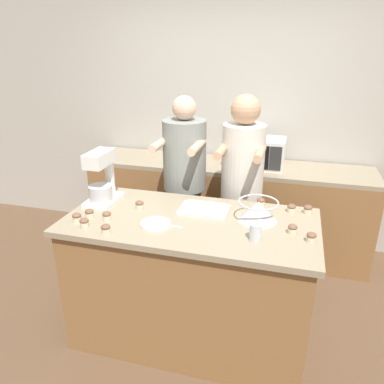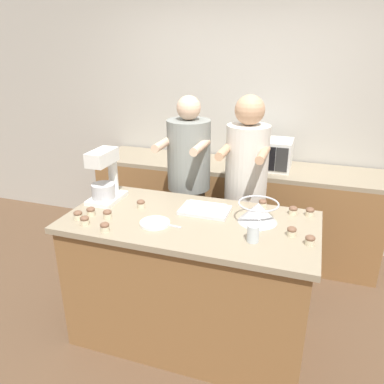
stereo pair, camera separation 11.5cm
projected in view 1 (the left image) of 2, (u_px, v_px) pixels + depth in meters
ground_plane at (191, 333)px, 2.83m from camera, size 16.00×16.00×0.00m
back_wall at (235, 115)px, 3.86m from camera, size 10.00×0.06×2.70m
island_counter at (190, 279)px, 2.66m from camera, size 1.67×0.82×0.95m
back_counter at (226, 207)px, 3.87m from camera, size 2.80×0.60×0.93m
person_left at (185, 190)px, 3.20m from camera, size 0.37×0.52×1.66m
person_right at (241, 194)px, 3.07m from camera, size 0.35×0.51×1.69m
stand_mixer at (102, 180)px, 2.69m from camera, size 0.20×0.30×0.39m
mixing_bowl at (258, 210)px, 2.45m from camera, size 0.27×0.27×0.13m
baking_tray at (204, 209)px, 2.59m from camera, size 0.34×0.22×0.04m
microwave_oven at (256, 152)px, 3.58m from camera, size 0.53×0.34×0.28m
drinking_glass at (255, 232)px, 2.21m from camera, size 0.07×0.07×0.10m
small_plate at (156, 224)px, 2.40m from camera, size 0.19×0.19×0.02m
knife at (164, 225)px, 2.40m from camera, size 0.22×0.04×0.01m
cupcake_0 at (308, 209)px, 2.56m from camera, size 0.06×0.06×0.06m
cupcake_1 at (292, 229)px, 2.29m from camera, size 0.06×0.06×0.06m
cupcake_2 at (261, 202)px, 2.68m from camera, size 0.06×0.06×0.06m
cupcake_3 at (106, 229)px, 2.29m from camera, size 0.06×0.06×0.06m
cupcake_4 at (107, 216)px, 2.46m from camera, size 0.06×0.06×0.06m
cupcake_5 at (84, 223)px, 2.37m from camera, size 0.06×0.06×0.06m
cupcake_6 at (291, 208)px, 2.58m from camera, size 0.06×0.06×0.06m
cupcake_7 at (140, 205)px, 2.63m from camera, size 0.06×0.06×0.06m
cupcake_8 at (89, 213)px, 2.50m from camera, size 0.06×0.06×0.06m
cupcake_9 at (311, 237)px, 2.19m from camera, size 0.06×0.06×0.06m
cupcake_10 at (77, 217)px, 2.44m from camera, size 0.06×0.06×0.06m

